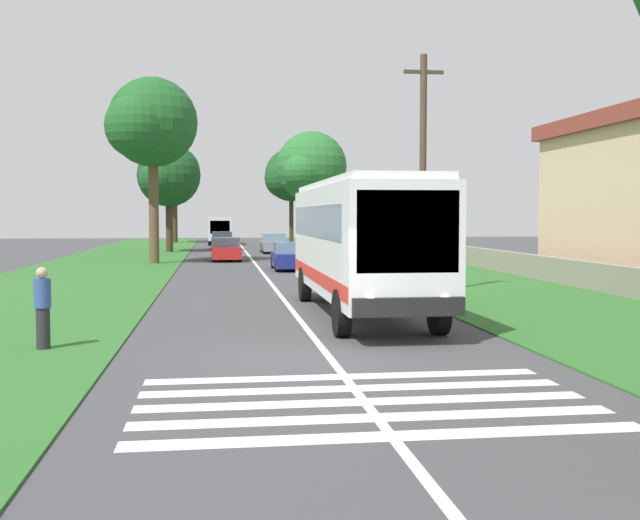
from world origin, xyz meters
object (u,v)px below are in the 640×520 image
Objects in this scene: trailing_car_3 at (222,241)px; roadside_tree_left_1 at (167,177)px; coach_bus at (360,238)px; utility_pole at (423,171)px; trailing_car_2 at (274,244)px; trailing_minibus_0 at (220,228)px; roadside_tree_left_2 at (173,173)px; roadside_tree_right_2 at (310,169)px; trailing_car_0 at (291,257)px; roadside_tree_right_0 at (289,177)px; roadside_tree_left_0 at (150,126)px; trailing_car_1 at (226,250)px; pedestrian at (43,307)px.

roadside_tree_left_1 reaches higher than trailing_car_3.
coach_bus is 6.24m from utility_pole.
trailing_minibus_0 is at bearing 13.28° from trailing_car_2.
roadside_tree_right_2 is at bearing -136.59° from roadside_tree_left_2.
roadside_tree_right_0 is at bearing -5.32° from trailing_car_0.
roadside_tree_left_0 is 13.99m from roadside_tree_left_1.
coach_bus is 57.64m from roadside_tree_left_2.
roadside_tree_right_2 is (17.99, -7.34, 6.03)m from trailing_car_1.
pedestrian is at bearing 169.95° from roadside_tree_right_0.
trailing_minibus_0 is at bearing -138.60° from roadside_tree_left_2.
trailing_car_1 is at bearing 157.82° from roadside_tree_right_2.
trailing_car_2 is at bearing -166.72° from trailing_minibus_0.
trailing_minibus_0 is at bearing 0.85° from trailing_car_3.
roadside_tree_left_1 is at bearing 18.38° from utility_pole.
roadside_tree_left_0 is at bearing 18.10° from coach_bus.
trailing_car_1 is 13.09m from roadside_tree_left_1.
roadside_tree_left_0 reaches higher than coach_bus.
trailing_minibus_0 is at bearing -8.05° from roadside_tree_left_0.
trailing_minibus_0 is 29.13m from roadside_tree_left_0.
roadside_tree_left_1 is 19.60m from roadside_tree_left_2.
utility_pole is at bearing -162.66° from trailing_car_1.
pedestrian is (-61.71, -0.74, -6.08)m from roadside_tree_left_2.
roadside_tree_right_2 is at bearing -22.18° from trailing_car_1.
trailing_car_3 is 20.63m from roadside_tree_left_0.
coach_bus is 56.97m from roadside_tree_right_0.
trailing_minibus_0 is (33.93, 3.44, 0.88)m from trailing_car_0.
roadside_tree_left_0 is (-18.89, 4.12, 7.18)m from trailing_car_3.
roadside_tree_left_1 is at bearing 20.29° from trailing_car_1.
roadside_tree_right_0 is (38.97, -3.63, 5.99)m from trailing_car_0.
trailing_minibus_0 is 0.72× the size of utility_pole.
roadside_tree_right_2 reaches higher than trailing_car_2.
trailing_car_0 is 17.56m from trailing_car_2.
trailing_car_0 is 13.74m from utility_pole.
roadside_tree_left_0 reaches higher than roadside_tree_left_2.
roadside_tree_right_0 is (30.75, -6.77, 5.99)m from trailing_car_1.
trailing_minibus_0 is (25.71, 0.29, 0.88)m from trailing_car_1.
roadside_tree_left_1 is 22.30m from roadside_tree_right_0.
trailing_car_0 is (17.71, 0.25, -1.48)m from coach_bus.
utility_pole reaches higher than trailing_car_3.
trailing_car_0 and trailing_car_2 have the same top height.
roadside_tree_left_1 is (2.03, 7.77, 4.97)m from trailing_car_2.
trailing_minibus_0 is at bearing -3.89° from pedestrian.
roadside_tree_right_2 is at bearing -177.48° from roadside_tree_right_0.
roadside_tree_left_1 is 0.85× the size of roadside_tree_right_0.
coach_bus is 26.20m from trailing_car_1.
trailing_car_2 is 0.45× the size of roadside_tree_right_0.
coach_bus is 9.06m from pedestrian.
trailing_car_0 is 0.44× the size of roadside_tree_right_2.
trailing_car_0 is at bearing -127.85° from roadside_tree_left_0.
coach_bus is 6.60× the size of pedestrian.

